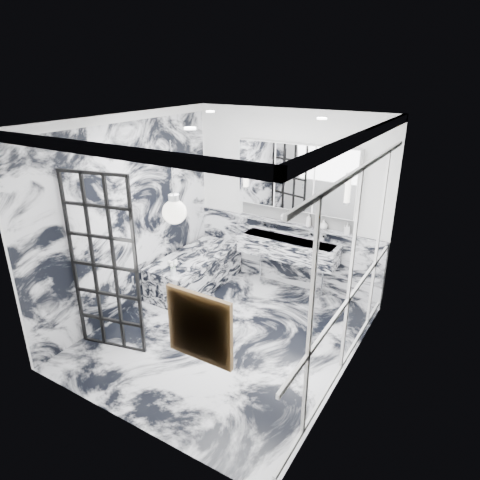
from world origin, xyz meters
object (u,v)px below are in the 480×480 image
Objects in this scene: crittall_door at (104,266)px; trough_sink at (288,248)px; mirror_cabinet at (296,177)px; bathtub at (195,271)px.

trough_sink is at bearing 49.77° from crittall_door.
trough_sink is 1.10m from mirror_cabinet.
trough_sink reaches higher than bathtub.
crittall_door is at bearing -88.04° from bathtub.
crittall_door is 2.03m from bathtub.
crittall_door is at bearing -115.28° from mirror_cabinet.
crittall_door is 2.83m from trough_sink.
bathtub is at bearing -147.94° from mirror_cabinet.
bathtub is (-0.06, 1.84, -0.86)m from crittall_door.
mirror_cabinet reaches higher than bathtub.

